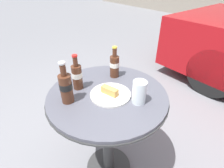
{
  "coord_description": "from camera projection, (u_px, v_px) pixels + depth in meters",
  "views": [
    {
      "loc": [
        0.69,
        -0.52,
        1.4
      ],
      "look_at": [
        0.0,
        0.04,
        0.83
      ],
      "focal_mm": 28.0,
      "sensor_mm": 36.0,
      "label": 1
    }
  ],
  "objects": [
    {
      "name": "cola_bottle_left",
      "position": [
        66.0,
        87.0,
        0.95
      ],
      "size": [
        0.07,
        0.07,
        0.25
      ],
      "color": "#4C2819",
      "rests_on": "bistro_table"
    },
    {
      "name": "cola_bottle_center",
      "position": [
        77.0,
        76.0,
        1.06
      ],
      "size": [
        0.06,
        0.06,
        0.23
      ],
      "color": "#4C2819",
      "rests_on": "bistro_table"
    },
    {
      "name": "ground_plane",
      "position": [
        109.0,
        167.0,
        1.49
      ],
      "size": [
        30.0,
        30.0,
        0.0
      ],
      "primitive_type": "plane",
      "color": "slate"
    },
    {
      "name": "lunch_plate_near",
      "position": [
        110.0,
        94.0,
        1.04
      ],
      "size": [
        0.24,
        0.24,
        0.06
      ],
      "color": "silver",
      "rests_on": "bistro_table"
    },
    {
      "name": "drinking_glass",
      "position": [
        139.0,
        93.0,
        0.96
      ],
      "size": [
        0.08,
        0.08,
        0.14
      ],
      "color": "silver",
      "rests_on": "bistro_table"
    },
    {
      "name": "bistro_table",
      "position": [
        108.0,
        115.0,
        1.16
      ],
      "size": [
        0.74,
        0.74,
        0.78
      ],
      "color": "#333333",
      "rests_on": "ground_plane"
    },
    {
      "name": "cola_bottle_right",
      "position": [
        114.0,
        65.0,
        1.19
      ],
      "size": [
        0.06,
        0.06,
        0.22
      ],
      "color": "#4C2819",
      "rests_on": "bistro_table"
    }
  ]
}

